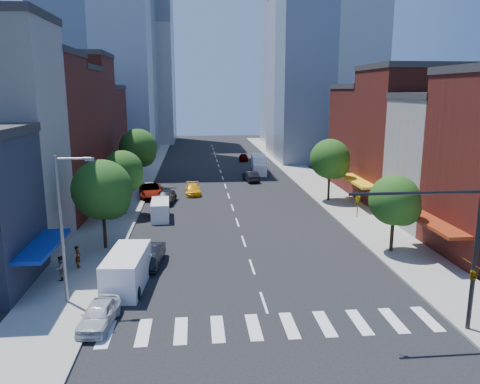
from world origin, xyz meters
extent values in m
plane|color=black|center=(0.00, 0.00, 0.00)|extent=(220.00, 220.00, 0.00)
cube|color=gray|center=(-12.50, 40.00, 0.07)|extent=(5.00, 120.00, 0.15)
cube|color=gray|center=(12.50, 40.00, 0.07)|extent=(5.00, 120.00, 0.15)
cube|color=silver|center=(0.00, -3.00, 0.01)|extent=(19.00, 3.00, 0.01)
cube|color=#571E14|center=(-21.00, 20.50, 8.00)|extent=(12.00, 9.00, 16.00)
cube|color=#561A15|center=(-21.00, 29.00, 7.50)|extent=(12.00, 8.00, 15.00)
cube|color=#571E14|center=(-21.00, 37.50, 8.50)|extent=(12.00, 9.00, 17.00)
cube|color=#561A15|center=(-21.00, 47.00, 6.50)|extent=(12.00, 10.00, 13.00)
cube|color=silver|center=(21.00, 15.00, 6.00)|extent=(12.00, 8.00, 12.00)
cube|color=#571E14|center=(21.00, 24.00, 7.50)|extent=(12.00, 10.00, 15.00)
cube|color=#561A15|center=(21.00, 34.00, 6.50)|extent=(12.00, 10.00, 13.00)
cube|color=#9EA5AD|center=(-18.00, 95.00, 28.00)|extent=(18.00, 18.00, 56.00)
cylinder|color=black|center=(10.50, -4.50, 4.15)|extent=(0.24, 0.24, 8.00)
cylinder|color=black|center=(7.00, -4.50, 7.75)|extent=(7.00, 0.16, 0.16)
imported|color=gold|center=(4.00, -4.50, 7.15)|extent=(0.22, 0.18, 1.10)
imported|color=gold|center=(10.50, -4.50, 3.35)|extent=(0.48, 2.24, 0.90)
cylinder|color=slate|center=(-12.00, 1.00, 4.65)|extent=(0.20, 0.20, 9.00)
cylinder|color=slate|center=(-11.00, 1.00, 8.95)|extent=(2.00, 0.14, 0.14)
cube|color=slate|center=(-10.10, 1.00, 8.90)|extent=(0.50, 0.25, 0.18)
cylinder|color=black|center=(-11.50, 11.00, 2.11)|extent=(0.28, 0.28, 3.92)
sphere|color=#234F16|center=(-11.50, 11.00, 5.05)|extent=(4.80, 4.80, 4.80)
sphere|color=#234F16|center=(-10.90, 10.70, 4.35)|extent=(3.36, 3.36, 3.36)
cylinder|color=black|center=(-11.50, 22.00, 1.97)|extent=(0.28, 0.28, 3.64)
sphere|color=#234F16|center=(-11.50, 22.00, 4.70)|extent=(4.20, 4.20, 4.20)
sphere|color=#234F16|center=(-10.90, 21.70, 4.05)|extent=(2.94, 2.94, 2.94)
cylinder|color=black|center=(-11.50, 36.00, 2.25)|extent=(0.28, 0.28, 4.20)
sphere|color=#234F16|center=(-11.50, 36.00, 5.40)|extent=(5.00, 5.00, 5.00)
sphere|color=#234F16|center=(-10.90, 35.70, 4.65)|extent=(3.50, 3.50, 3.50)
cylinder|color=black|center=(11.50, 8.00, 1.83)|extent=(0.28, 0.28, 3.36)
sphere|color=#234F16|center=(11.50, 8.00, 4.35)|extent=(4.00, 4.00, 4.00)
sphere|color=#234F16|center=(12.10, 7.70, 3.75)|extent=(2.80, 2.80, 2.80)
cylinder|color=black|center=(11.50, 26.00, 2.11)|extent=(0.28, 0.28, 3.92)
sphere|color=#234F16|center=(11.50, 26.00, 5.05)|extent=(4.60, 4.60, 4.60)
sphere|color=#234F16|center=(12.10, 25.70, 4.35)|extent=(3.22, 3.22, 3.22)
imported|color=silver|center=(-9.50, -2.00, 0.70)|extent=(2.10, 4.24, 1.39)
imported|color=black|center=(-7.50, 7.10, 0.75)|extent=(2.01, 4.70, 1.51)
imported|color=#999999|center=(-9.50, 30.14, 0.81)|extent=(3.47, 6.15, 1.62)
imported|color=black|center=(-7.50, 26.81, 0.71)|extent=(2.57, 5.11, 1.42)
cube|color=white|center=(-8.67, 3.21, 1.19)|extent=(2.72, 5.84, 2.39)
cube|color=black|center=(-8.84, 1.06, 1.53)|extent=(2.19, 1.30, 1.02)
cylinder|color=black|center=(-9.84, 1.36, 0.40)|extent=(0.35, 0.88, 0.86)
cylinder|color=black|center=(-7.81, 1.20, 0.40)|extent=(0.35, 0.88, 0.86)
cylinder|color=black|center=(-9.54, 5.21, 0.40)|extent=(0.35, 0.88, 0.86)
cylinder|color=black|center=(-7.50, 5.05, 0.40)|extent=(0.35, 0.88, 0.86)
cube|color=white|center=(-7.67, 20.10, 0.93)|extent=(2.00, 4.52, 1.86)
cube|color=black|center=(-7.59, 18.41, 1.20)|extent=(1.68, 0.97, 0.80)
cylinder|color=black|center=(-8.39, 18.55, 0.31)|extent=(0.26, 0.68, 0.67)
cylinder|color=black|center=(-6.80, 18.63, 0.31)|extent=(0.26, 0.68, 0.67)
cylinder|color=black|center=(-8.54, 21.56, 0.31)|extent=(0.26, 0.68, 0.67)
cylinder|color=black|center=(-6.95, 21.64, 0.31)|extent=(0.26, 0.68, 0.67)
imported|color=#F7AD0D|center=(-4.38, 31.27, 0.65)|extent=(2.00, 4.56, 1.30)
imported|color=black|center=(3.86, 39.16, 0.74)|extent=(2.15, 4.65, 1.47)
imported|color=#999999|center=(4.95, 59.54, 0.68)|extent=(1.87, 4.11, 1.37)
cube|color=white|center=(5.94, 45.89, 1.43)|extent=(2.57, 5.95, 2.86)
cube|color=white|center=(5.69, 42.51, 0.98)|extent=(2.08, 1.75, 1.79)
cylinder|color=black|center=(4.76, 43.29, 0.40)|extent=(0.33, 0.82, 0.80)
cylinder|color=black|center=(6.72, 43.15, 0.40)|extent=(0.33, 0.82, 0.80)
cylinder|color=black|center=(5.06, 47.30, 0.40)|extent=(0.33, 0.82, 0.80)
cylinder|color=black|center=(7.02, 47.15, 0.40)|extent=(0.33, 0.82, 0.80)
imported|color=#999999|center=(-12.66, 6.70, 0.98)|extent=(0.47, 0.65, 1.65)
imported|color=#999999|center=(-13.28, 4.46, 1.00)|extent=(0.99, 1.04, 1.70)
camera|label=1|loc=(-4.03, -26.41, 12.77)|focal=35.00mm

